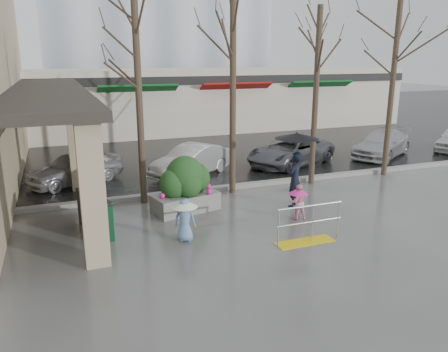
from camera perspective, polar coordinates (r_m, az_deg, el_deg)
ground at (r=12.22m, az=2.28°, el=-7.41°), size 120.00×120.00×0.00m
street_asphalt at (r=32.99m, az=-13.18°, el=6.59°), size 120.00×36.00×0.01m
curb at (r=15.73m, az=-3.51°, el=-1.93°), size 120.00×0.30×0.15m
canopy_slab at (r=18.37m, az=-22.42°, el=10.72°), size 2.80×18.00×0.25m
pillar_front at (r=10.29m, az=-16.81°, el=-2.10°), size 0.55×0.55×3.50m
pillar_back at (r=16.61m, az=-18.74°, el=4.17°), size 0.55×0.55×3.50m
storefront_row at (r=29.17m, az=-8.29°, el=9.74°), size 34.00×6.74×4.00m
handrail at (r=11.69m, az=10.85°, el=-6.76°), size 1.90×0.50×1.03m
tree_west at (r=14.17m, az=-11.39°, el=16.48°), size 3.20×3.20×6.80m
tree_midwest at (r=15.08m, az=1.19°, el=17.23°), size 3.20×3.20×7.00m
tree_mideast at (r=16.61m, az=12.18°, el=15.43°), size 3.20×3.20×6.50m
tree_east at (r=18.75m, az=21.64°, el=16.27°), size 3.20×3.20×7.20m
woman at (r=14.09m, az=9.33°, el=1.82°), size 1.40×1.40×2.46m
child_pink at (r=13.20m, az=9.63°, el=-3.06°), size 0.59×0.58×1.08m
child_blue at (r=11.51m, az=-5.14°, el=-5.18°), size 0.70×0.70×1.16m
planter at (r=13.71m, az=-5.08°, el=-1.16°), size 2.21×1.45×1.78m
news_boxes at (r=12.62m, az=-16.54°, el=-4.70°), size 0.84×1.96×1.07m
car_a at (r=17.67m, az=-18.95°, el=1.04°), size 3.97×3.04×1.26m
car_b at (r=17.92m, az=-4.23°, el=2.02°), size 3.94×3.18×1.26m
car_c at (r=19.92m, az=8.71°, el=3.23°), size 4.99×3.74×1.26m
car_d at (r=22.80m, az=19.94°, el=3.99°), size 4.64×3.73×1.26m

